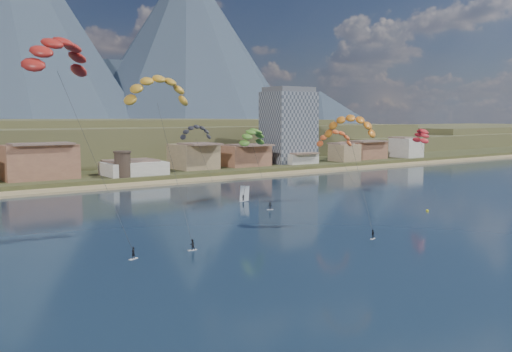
# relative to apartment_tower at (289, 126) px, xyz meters

# --- Properties ---
(ground) EXTENTS (2400.00, 2400.00, 0.00)m
(ground) POSITION_rel_apartment_tower_xyz_m (-85.00, -128.00, -17.82)
(ground) COLOR black
(ground) RESTS_ON ground
(beach) EXTENTS (2200.00, 12.00, 0.90)m
(beach) POSITION_rel_apartment_tower_xyz_m (-85.00, -22.00, -17.57)
(beach) COLOR tan
(beach) RESTS_ON ground
(foothills) EXTENTS (940.00, 210.00, 18.00)m
(foothills) POSITION_rel_apartment_tower_xyz_m (-62.61, 104.47, -8.74)
(foothills) COLOR brown
(foothills) RESTS_ON ground
(apartment_tower) EXTENTS (20.00, 16.00, 32.00)m
(apartment_tower) POSITION_rel_apartment_tower_xyz_m (0.00, 0.00, 0.00)
(apartment_tower) COLOR gray
(apartment_tower) RESTS_ON ground
(watchtower) EXTENTS (5.82, 5.82, 8.60)m
(watchtower) POSITION_rel_apartment_tower_xyz_m (-80.00, -14.00, -11.45)
(watchtower) COLOR #47382D
(watchtower) RESTS_ON ground
(kitesurfer_red) EXTENTS (15.10, 16.45, 35.27)m
(kitesurfer_red) POSITION_rel_apartment_tower_xyz_m (-122.67, -96.23, 13.99)
(kitesurfer_red) COLOR silver
(kitesurfer_red) RESTS_ON ground
(kitesurfer_yellow) EXTENTS (12.18, 13.78, 29.94)m
(kitesurfer_yellow) POSITION_rel_apartment_tower_xyz_m (-105.80, -95.85, 9.05)
(kitesurfer_yellow) COLOR silver
(kitesurfer_yellow) RESTS_ON ground
(kitesurfer_orange) EXTENTS (11.18, 16.79, 24.13)m
(kitesurfer_orange) POSITION_rel_apartment_tower_xyz_m (-69.73, -106.44, 2.63)
(kitesurfer_orange) COLOR silver
(kitesurfer_orange) RESTS_ON ground
(kitesurfer_green) EXTENTS (10.47, 16.71, 21.06)m
(kitesurfer_green) POSITION_rel_apartment_tower_xyz_m (-67.84, -70.24, -0.74)
(kitesurfer_green) COLOR silver
(kitesurfer_green) RESTS_ON ground
(distant_kite_dark) EXTENTS (9.49, 6.44, 20.90)m
(distant_kite_dark) POSITION_rel_apartment_tower_xyz_m (-73.81, -51.80, 0.24)
(distant_kite_dark) COLOR #262626
(distant_kite_dark) RESTS_ON ground
(distant_kite_orange) EXTENTS (10.36, 7.62, 19.93)m
(distant_kite_orange) POSITION_rel_apartment_tower_xyz_m (-49.55, -80.75, -0.96)
(distant_kite_orange) COLOR #262626
(distant_kite_orange) RESTS_ON ground
(distant_kite_red) EXTENTS (8.31, 9.60, 19.71)m
(distant_kite_red) POSITION_rel_apartment_tower_xyz_m (-15.12, -80.61, -1.09)
(distant_kite_red) COLOR #262626
(distant_kite_red) RESTS_ON ground
(windsurfer) EXTENTS (2.25, 2.45, 3.93)m
(windsurfer) POSITION_rel_apartment_tower_xyz_m (-69.03, -68.02, -16.57)
(windsurfer) COLOR silver
(windsurfer) RESTS_ON ground
(buoy) EXTENTS (0.65, 0.65, 0.65)m
(buoy) POSITION_rel_apartment_tower_xyz_m (-43.02, -104.98, -17.71)
(buoy) COLOR yellow
(buoy) RESTS_ON ground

